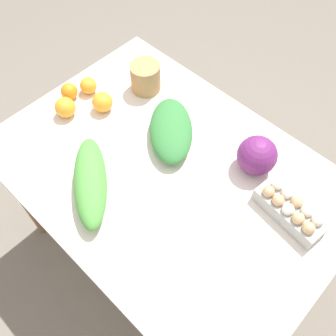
{
  "coord_description": "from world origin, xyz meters",
  "views": [
    {
      "loc": [
        0.52,
        -0.54,
        1.94
      ],
      "look_at": [
        0.0,
        0.0,
        0.8
      ],
      "focal_mm": 40.0,
      "sensor_mm": 36.0,
      "label": 1
    }
  ],
  "objects_px": {
    "cabbage_purple": "(257,155)",
    "orange_1": "(102,102)",
    "orange_0": "(88,86)",
    "orange_3": "(65,107)",
    "greens_bunch_beet_tops": "(90,181)",
    "greens_bunch_chard": "(171,130)",
    "paper_bag": "(146,77)",
    "orange_2": "(69,91)",
    "egg_carton": "(290,210)"
  },
  "relations": [
    {
      "from": "egg_carton",
      "to": "orange_3",
      "type": "bearing_deg",
      "value": 22.04
    },
    {
      "from": "greens_bunch_chard",
      "to": "orange_0",
      "type": "bearing_deg",
      "value": -171.45
    },
    {
      "from": "orange_3",
      "to": "egg_carton",
      "type": "bearing_deg",
      "value": 14.75
    },
    {
      "from": "greens_bunch_chard",
      "to": "orange_2",
      "type": "bearing_deg",
      "value": -162.83
    },
    {
      "from": "greens_bunch_chard",
      "to": "orange_2",
      "type": "height_order",
      "value": "greens_bunch_chard"
    },
    {
      "from": "orange_0",
      "to": "orange_3",
      "type": "xyz_separation_m",
      "value": [
        0.03,
        -0.15,
        0.01
      ]
    },
    {
      "from": "orange_0",
      "to": "greens_bunch_chard",
      "type": "bearing_deg",
      "value": 8.55
    },
    {
      "from": "greens_bunch_chard",
      "to": "greens_bunch_beet_tops",
      "type": "xyz_separation_m",
      "value": [
        -0.04,
        -0.37,
        0.01
      ]
    },
    {
      "from": "egg_carton",
      "to": "greens_bunch_beet_tops",
      "type": "xyz_separation_m",
      "value": [
        -0.56,
        -0.4,
        0.01
      ]
    },
    {
      "from": "cabbage_purple",
      "to": "orange_0",
      "type": "distance_m",
      "value": 0.76
    },
    {
      "from": "greens_bunch_chard",
      "to": "greens_bunch_beet_tops",
      "type": "distance_m",
      "value": 0.37
    },
    {
      "from": "orange_0",
      "to": "orange_1",
      "type": "relative_size",
      "value": 0.85
    },
    {
      "from": "paper_bag",
      "to": "greens_bunch_chard",
      "type": "xyz_separation_m",
      "value": [
        0.26,
        -0.12,
        -0.02
      ]
    },
    {
      "from": "cabbage_purple",
      "to": "orange_1",
      "type": "xyz_separation_m",
      "value": [
        -0.62,
        -0.2,
        -0.03
      ]
    },
    {
      "from": "cabbage_purple",
      "to": "orange_0",
      "type": "bearing_deg",
      "value": -166.71
    },
    {
      "from": "paper_bag",
      "to": "orange_2",
      "type": "distance_m",
      "value": 0.32
    },
    {
      "from": "orange_1",
      "to": "orange_2",
      "type": "height_order",
      "value": "orange_1"
    },
    {
      "from": "egg_carton",
      "to": "orange_0",
      "type": "height_order",
      "value": "egg_carton"
    },
    {
      "from": "cabbage_purple",
      "to": "greens_bunch_chard",
      "type": "relative_size",
      "value": 0.45
    },
    {
      "from": "cabbage_purple",
      "to": "orange_0",
      "type": "xyz_separation_m",
      "value": [
        -0.74,
        -0.17,
        -0.04
      ]
    },
    {
      "from": "orange_1",
      "to": "orange_0",
      "type": "bearing_deg",
      "value": 168.66
    },
    {
      "from": "orange_0",
      "to": "orange_2",
      "type": "xyz_separation_m",
      "value": [
        -0.03,
        -0.08,
        -0.0
      ]
    },
    {
      "from": "paper_bag",
      "to": "orange_1",
      "type": "distance_m",
      "value": 0.21
    },
    {
      "from": "greens_bunch_chard",
      "to": "orange_1",
      "type": "height_order",
      "value": "greens_bunch_chard"
    },
    {
      "from": "greens_bunch_chard",
      "to": "greens_bunch_beet_tops",
      "type": "height_order",
      "value": "greens_bunch_beet_tops"
    },
    {
      "from": "greens_bunch_beet_tops",
      "to": "orange_1",
      "type": "bearing_deg",
      "value": 133.22
    },
    {
      "from": "egg_carton",
      "to": "orange_1",
      "type": "distance_m",
      "value": 0.83
    },
    {
      "from": "greens_bunch_chard",
      "to": "greens_bunch_beet_tops",
      "type": "bearing_deg",
      "value": -96.29
    },
    {
      "from": "paper_bag",
      "to": "cabbage_purple",
      "type": "bearing_deg",
      "value": -0.85
    },
    {
      "from": "egg_carton",
      "to": "greens_bunch_beet_tops",
      "type": "bearing_deg",
      "value": 42.31
    },
    {
      "from": "egg_carton",
      "to": "paper_bag",
      "type": "xyz_separation_m",
      "value": [
        -0.79,
        0.09,
        0.02
      ]
    },
    {
      "from": "cabbage_purple",
      "to": "orange_1",
      "type": "distance_m",
      "value": 0.65
    },
    {
      "from": "egg_carton",
      "to": "paper_bag",
      "type": "height_order",
      "value": "paper_bag"
    },
    {
      "from": "cabbage_purple",
      "to": "orange_2",
      "type": "distance_m",
      "value": 0.81
    },
    {
      "from": "cabbage_purple",
      "to": "paper_bag",
      "type": "height_order",
      "value": "cabbage_purple"
    },
    {
      "from": "greens_bunch_beet_tops",
      "to": "orange_2",
      "type": "distance_m",
      "value": 0.47
    },
    {
      "from": "paper_bag",
      "to": "orange_1",
      "type": "height_order",
      "value": "paper_bag"
    },
    {
      "from": "greens_bunch_chard",
      "to": "egg_carton",
      "type": "bearing_deg",
      "value": 3.24
    },
    {
      "from": "paper_bag",
      "to": "orange_2",
      "type": "relative_size",
      "value": 1.81
    },
    {
      "from": "orange_2",
      "to": "orange_0",
      "type": "bearing_deg",
      "value": 67.29
    },
    {
      "from": "orange_3",
      "to": "orange_0",
      "type": "bearing_deg",
      "value": 103.18
    },
    {
      "from": "orange_2",
      "to": "paper_bag",
      "type": "bearing_deg",
      "value": 53.64
    },
    {
      "from": "cabbage_purple",
      "to": "greens_bunch_beet_tops",
      "type": "relative_size",
      "value": 0.38
    },
    {
      "from": "cabbage_purple",
      "to": "orange_2",
      "type": "relative_size",
      "value": 2.08
    },
    {
      "from": "paper_bag",
      "to": "orange_1",
      "type": "xyz_separation_m",
      "value": [
        -0.04,
        -0.21,
        -0.02
      ]
    },
    {
      "from": "greens_bunch_beet_tops",
      "to": "orange_2",
      "type": "height_order",
      "value": "greens_bunch_beet_tops"
    },
    {
      "from": "paper_bag",
      "to": "orange_3",
      "type": "height_order",
      "value": "paper_bag"
    },
    {
      "from": "orange_3",
      "to": "greens_bunch_beet_tops",
      "type": "bearing_deg",
      "value": -24.08
    },
    {
      "from": "paper_bag",
      "to": "greens_bunch_chard",
      "type": "distance_m",
      "value": 0.29
    },
    {
      "from": "cabbage_purple",
      "to": "greens_bunch_chard",
      "type": "bearing_deg",
      "value": -160.72
    }
  ]
}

